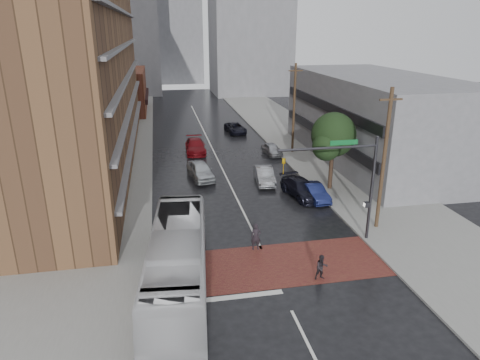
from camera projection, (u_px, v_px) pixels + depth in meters
ground at (271, 270)px, 25.41m from camera, size 160.00×160.00×0.00m
crosswalk at (269, 265)px, 25.87m from camera, size 14.00×5.00×0.02m
sidewalk_west at (110, 159)px, 46.48m from camera, size 9.00×90.00×0.15m
sidewalk_east at (311, 149)px, 50.55m from camera, size 9.00×90.00×0.15m
apartment_block at (67, 23)px, 40.43m from camera, size 10.00×44.00×28.00m
storefront_west at (121, 91)px, 72.06m from camera, size 8.00×16.00×7.00m
building_east at (375, 118)px, 45.32m from camera, size 11.00×26.00×9.00m
distant_tower_west at (114, 15)px, 89.71m from camera, size 18.00×16.00×32.00m
distant_tower_east at (250, 5)px, 88.44m from camera, size 16.00×14.00×36.00m
distant_tower_center at (178, 34)px, 109.26m from camera, size 12.00×10.00×24.00m
street_tree at (333, 138)px, 36.46m from camera, size 4.20×4.10×6.90m
signal_mast at (352, 175)px, 27.17m from camera, size 6.50×0.30×7.20m
utility_pole_near at (384, 160)px, 28.94m from camera, size 1.60×0.26×10.00m
utility_pole_far at (294, 108)px, 47.44m from camera, size 1.60×0.26×10.00m
transit_bus at (178, 261)px, 22.92m from camera, size 4.19×12.77×3.49m
pedestrian_a at (256, 237)px, 27.45m from camera, size 0.69×0.49×1.80m
pedestrian_b at (322, 267)px, 24.21m from camera, size 0.77×0.62×1.52m
car_travel_a at (200, 171)px, 40.42m from camera, size 2.65×5.04×1.64m
car_travel_b at (264, 175)px, 39.35m from camera, size 2.00×4.61×1.47m
car_travel_c at (195, 146)px, 48.92m from camera, size 2.32×5.42×1.56m
suv_travel at (235, 128)px, 58.23m from camera, size 2.69×5.04×1.35m
car_parked_near at (314, 192)px, 35.55m from camera, size 1.71×4.16×1.34m
car_parked_mid at (301, 188)px, 36.18m from camera, size 2.93×5.34×1.47m
car_parked_far at (272, 149)px, 48.17m from camera, size 1.92×3.93×1.29m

